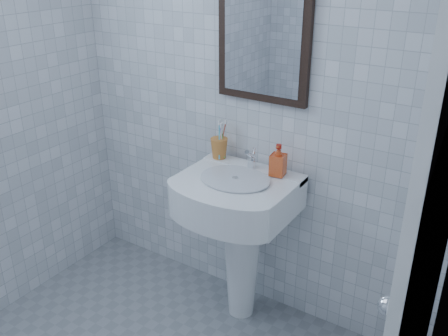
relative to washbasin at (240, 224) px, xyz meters
The scene contains 10 objects.
wall_back 0.69m from the washbasin, 113.11° to the left, with size 2.20×0.02×2.50m, color white.
wall_right 1.55m from the washbasin, 44.37° to the right, with size 0.02×2.40×2.50m, color white.
washbasin is the anchor object (origin of this frame).
faucet 0.35m from the washbasin, 90.00° to the left, with size 0.05×0.10×0.12m.
toothbrush_cup 0.43m from the washbasin, 149.55° to the left, with size 0.09×0.09×0.11m, color #C7742F, non-canonical shape.
soap_dispenser 0.42m from the washbasin, 34.35° to the left, with size 0.07×0.08×0.17m, color red.
wall_mirror 0.97m from the washbasin, 90.00° to the left, with size 0.50×0.04×0.62m.
bathroom_door 1.15m from the washbasin, 23.84° to the right, with size 0.04×0.80×2.00m, color white.
towel_ring 1.10m from the washbasin, 16.57° to the right, with size 0.18×0.18×0.01m, color white.
hand_towel 1.03m from the washbasin, 16.90° to the right, with size 0.03×0.16×0.38m, color beige.
Camera 1 is at (1.27, -1.00, 1.98)m, focal length 40.00 mm.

